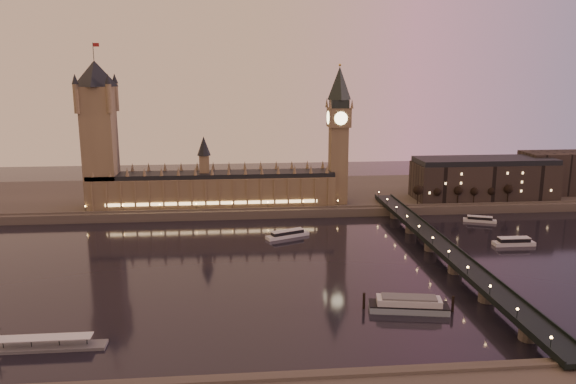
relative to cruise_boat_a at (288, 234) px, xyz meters
name	(u,v)px	position (x,y,z in m)	size (l,w,h in m)	color
ground	(280,266)	(-9.46, -54.03, -2.05)	(700.00, 700.00, 0.00)	black
far_embankment	(300,195)	(20.54, 110.97, 0.95)	(560.00, 130.00, 6.00)	#423D35
palace_of_westminster	(213,185)	(-49.59, 66.96, 19.66)	(180.00, 26.62, 52.00)	brown
victoria_tower	(99,127)	(-129.46, 66.97, 63.74)	(31.68, 31.68, 118.00)	brown
big_ben	(339,127)	(44.52, 66.96, 61.91)	(17.68, 17.68, 104.00)	brown
westminster_bridge	(442,252)	(82.15, -54.03, 3.47)	(13.20, 260.00, 15.30)	black
city_block	(509,176)	(185.47, 76.90, 20.20)	(155.00, 45.00, 34.00)	black
bare_tree_0	(419,192)	(104.75, 54.97, 13.65)	(6.38, 6.38, 12.98)	black
bare_tree_1	(438,192)	(118.86, 54.97, 13.65)	(6.38, 6.38, 12.98)	black
bare_tree_2	(456,191)	(132.96, 54.97, 13.65)	(6.38, 6.38, 12.98)	black
bare_tree_3	(474,191)	(147.07, 54.97, 13.65)	(6.38, 6.38, 12.98)	black
bare_tree_4	(492,191)	(161.18, 54.97, 13.65)	(6.38, 6.38, 12.98)	black
bare_tree_5	(509,190)	(175.28, 54.97, 13.65)	(6.38, 6.38, 12.98)	black
cruise_boat_a	(288,234)	(0.00, 0.00, 0.00)	(29.13, 17.31, 4.64)	silver
cruise_boat_b	(480,219)	(139.23, 24.38, -0.22)	(22.98, 13.38, 4.15)	silver
cruise_boat_c	(514,242)	(136.85, -30.07, 0.18)	(25.37, 7.21, 5.06)	silver
moored_barge	(409,305)	(43.25, -118.09, 1.08)	(39.74, 16.00, 7.41)	#7E93A0
pontoon_pier	(48,346)	(-105.94, -138.86, -0.79)	(43.75, 7.29, 11.67)	#595B5E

